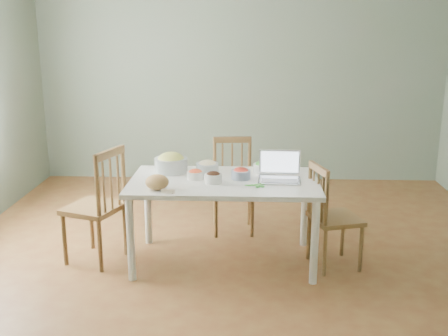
{
  "coord_description": "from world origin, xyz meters",
  "views": [
    {
      "loc": [
        0.07,
        -4.18,
        1.93
      ],
      "look_at": [
        -0.1,
        -0.02,
        0.81
      ],
      "focal_mm": 42.98,
      "sensor_mm": 36.0,
      "label": 1
    }
  ],
  "objects_px": {
    "chair_left": "(94,205)",
    "bowl_squash": "(171,163)",
    "laptop": "(280,167)",
    "dining_table": "(224,221)",
    "chair_far": "(233,187)",
    "chair_right": "(336,216)",
    "bread_boule": "(157,182)"
  },
  "relations": [
    {
      "from": "dining_table",
      "to": "chair_right",
      "type": "xyz_separation_m",
      "value": [
        0.91,
        -0.04,
        0.08
      ]
    },
    {
      "from": "laptop",
      "to": "chair_left",
      "type": "bearing_deg",
      "value": -177.26
    },
    {
      "from": "dining_table",
      "to": "chair_far",
      "type": "relative_size",
      "value": 1.71
    },
    {
      "from": "chair_right",
      "to": "bowl_squash",
      "type": "distance_m",
      "value": 1.44
    },
    {
      "from": "chair_right",
      "to": "dining_table",
      "type": "bearing_deg",
      "value": 71.45
    },
    {
      "from": "chair_left",
      "to": "bowl_squash",
      "type": "relative_size",
      "value": 3.45
    },
    {
      "from": "chair_left",
      "to": "bowl_squash",
      "type": "distance_m",
      "value": 0.73
    },
    {
      "from": "chair_far",
      "to": "bowl_squash",
      "type": "relative_size",
      "value": 3.17
    },
    {
      "from": "bowl_squash",
      "to": "dining_table",
      "type": "bearing_deg",
      "value": -26.29
    },
    {
      "from": "dining_table",
      "to": "chair_right",
      "type": "bearing_deg",
      "value": -2.42
    },
    {
      "from": "dining_table",
      "to": "chair_right",
      "type": "distance_m",
      "value": 0.91
    },
    {
      "from": "laptop",
      "to": "dining_table",
      "type": "bearing_deg",
      "value": -179.59
    },
    {
      "from": "bread_boule",
      "to": "laptop",
      "type": "distance_m",
      "value": 0.98
    },
    {
      "from": "bowl_squash",
      "to": "laptop",
      "type": "xyz_separation_m",
      "value": [
        0.91,
        -0.25,
        0.03
      ]
    },
    {
      "from": "dining_table",
      "to": "bread_boule",
      "type": "height_order",
      "value": "bread_boule"
    },
    {
      "from": "bread_boule",
      "to": "dining_table",
      "type": "bearing_deg",
      "value": 29.18
    },
    {
      "from": "chair_far",
      "to": "bread_boule",
      "type": "relative_size",
      "value": 4.98
    },
    {
      "from": "laptop",
      "to": "bowl_squash",
      "type": "bearing_deg",
      "value": 167.85
    },
    {
      "from": "chair_far",
      "to": "laptop",
      "type": "distance_m",
      "value": 0.9
    },
    {
      "from": "chair_left",
      "to": "chair_right",
      "type": "distance_m",
      "value": 1.99
    },
    {
      "from": "dining_table",
      "to": "chair_far",
      "type": "xyz_separation_m",
      "value": [
        0.06,
        0.7,
        0.09
      ]
    },
    {
      "from": "bread_boule",
      "to": "laptop",
      "type": "height_order",
      "value": "laptop"
    },
    {
      "from": "chair_far",
      "to": "laptop",
      "type": "relative_size",
      "value": 2.63
    },
    {
      "from": "chair_right",
      "to": "laptop",
      "type": "height_order",
      "value": "laptop"
    },
    {
      "from": "bowl_squash",
      "to": "laptop",
      "type": "height_order",
      "value": "laptop"
    },
    {
      "from": "chair_far",
      "to": "dining_table",
      "type": "bearing_deg",
      "value": -99.34
    },
    {
      "from": "dining_table",
      "to": "bread_boule",
      "type": "bearing_deg",
      "value": -150.82
    },
    {
      "from": "chair_far",
      "to": "bread_boule",
      "type": "distance_m",
      "value": 1.17
    },
    {
      "from": "chair_left",
      "to": "chair_right",
      "type": "xyz_separation_m",
      "value": [
        1.99,
        -0.03,
        -0.05
      ]
    },
    {
      "from": "chair_right",
      "to": "laptop",
      "type": "xyz_separation_m",
      "value": [
        -0.46,
        0.02,
        0.4
      ]
    },
    {
      "from": "chair_far",
      "to": "laptop",
      "type": "bearing_deg",
      "value": -66.25
    },
    {
      "from": "chair_left",
      "to": "laptop",
      "type": "distance_m",
      "value": 1.56
    }
  ]
}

